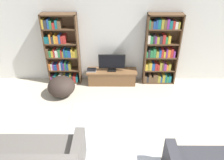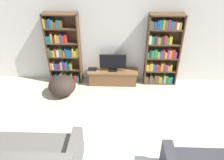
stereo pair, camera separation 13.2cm
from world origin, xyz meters
name	(u,v)px [view 1 (the left image)]	position (x,y,z in m)	size (l,w,h in m)	color
wall_back	(112,38)	(0.00, 4.23, 1.30)	(8.80, 0.06, 2.60)	silver
bookshelf_left	(62,52)	(-1.44, 4.05, 0.97)	(0.94, 0.30, 2.05)	#513823
bookshelf_right	(160,51)	(1.35, 4.05, 0.99)	(0.94, 0.30, 2.05)	#513823
tv_stand	(112,77)	(-0.01, 3.94, 0.22)	(1.46, 0.45, 0.43)	brown
television	(112,62)	(-0.01, 3.93, 0.70)	(0.76, 0.16, 0.51)	black
laptop	(91,70)	(-0.61, 3.95, 0.44)	(0.28, 0.26, 0.03)	#B7B7BC
area_rug	(111,129)	(-0.03, 1.98, 0.01)	(1.95, 1.80, 0.02)	#B2B7C1
beanbag_ottoman	(61,86)	(-1.38, 3.32, 0.27)	(0.74, 0.74, 0.54)	#2D231E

